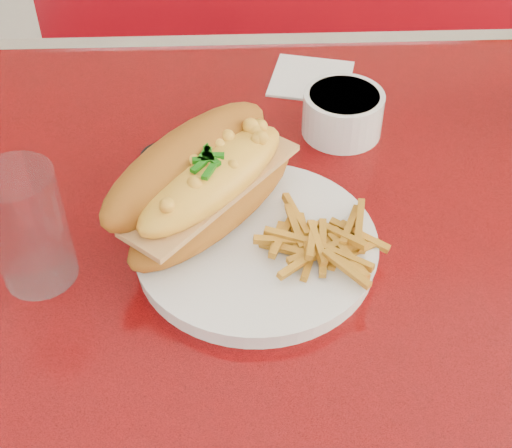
{
  "coord_description": "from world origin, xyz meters",
  "views": [
    {
      "loc": [
        -0.17,
        -0.52,
        1.29
      ],
      "look_at": [
        -0.15,
        -0.02,
        0.81
      ],
      "focal_mm": 50.0,
      "sensor_mm": 36.0,
      "label": 1
    }
  ],
  "objects_px": {
    "dinner_plate": "(256,246)",
    "fork": "(304,258)",
    "diner_table": "(381,328)",
    "water_tumbler": "(28,228)",
    "mac_hoagie": "(204,181)",
    "gravy_ramekin": "(343,112)",
    "sauce_cup_left": "(164,164)",
    "booth_bench_far": "(306,138)"
  },
  "relations": [
    {
      "from": "mac_hoagie",
      "to": "sauce_cup_left",
      "type": "relative_size",
      "value": 4.23
    },
    {
      "from": "gravy_ramekin",
      "to": "water_tumbler",
      "type": "distance_m",
      "value": 0.39
    },
    {
      "from": "gravy_ramekin",
      "to": "sauce_cup_left",
      "type": "height_order",
      "value": "gravy_ramekin"
    },
    {
      "from": "sauce_cup_left",
      "to": "booth_bench_far",
      "type": "bearing_deg",
      "value": 70.62
    },
    {
      "from": "diner_table",
      "to": "sauce_cup_left",
      "type": "bearing_deg",
      "value": 157.21
    },
    {
      "from": "dinner_plate",
      "to": "gravy_ramekin",
      "type": "height_order",
      "value": "gravy_ramekin"
    },
    {
      "from": "dinner_plate",
      "to": "gravy_ramekin",
      "type": "distance_m",
      "value": 0.23
    },
    {
      "from": "water_tumbler",
      "to": "mac_hoagie",
      "type": "bearing_deg",
      "value": 21.1
    },
    {
      "from": "diner_table",
      "to": "fork",
      "type": "height_order",
      "value": "fork"
    },
    {
      "from": "diner_table",
      "to": "water_tumbler",
      "type": "bearing_deg",
      "value": -172.97
    },
    {
      "from": "diner_table",
      "to": "fork",
      "type": "distance_m",
      "value": 0.21
    },
    {
      "from": "fork",
      "to": "sauce_cup_left",
      "type": "distance_m",
      "value": 0.21
    },
    {
      "from": "diner_table",
      "to": "water_tumbler",
      "type": "height_order",
      "value": "water_tumbler"
    },
    {
      "from": "fork",
      "to": "mac_hoagie",
      "type": "bearing_deg",
      "value": 65.05
    },
    {
      "from": "sauce_cup_left",
      "to": "water_tumbler",
      "type": "xyz_separation_m",
      "value": [
        -0.11,
        -0.15,
        0.05
      ]
    },
    {
      "from": "gravy_ramekin",
      "to": "water_tumbler",
      "type": "xyz_separation_m",
      "value": [
        -0.32,
        -0.22,
        0.03
      ]
    },
    {
      "from": "booth_bench_far",
      "to": "dinner_plate",
      "type": "bearing_deg",
      "value": -100.22
    },
    {
      "from": "booth_bench_far",
      "to": "water_tumbler",
      "type": "bearing_deg",
      "value": -112.9
    },
    {
      "from": "booth_bench_far",
      "to": "dinner_plate",
      "type": "height_order",
      "value": "booth_bench_far"
    },
    {
      "from": "fork",
      "to": "gravy_ramekin",
      "type": "bearing_deg",
      "value": -5.51
    },
    {
      "from": "diner_table",
      "to": "gravy_ramekin",
      "type": "xyz_separation_m",
      "value": [
        -0.04,
        0.18,
        0.19
      ]
    },
    {
      "from": "diner_table",
      "to": "booth_bench_far",
      "type": "bearing_deg",
      "value": 90.0
    },
    {
      "from": "fork",
      "to": "water_tumbler",
      "type": "bearing_deg",
      "value": 99.3
    },
    {
      "from": "booth_bench_far",
      "to": "mac_hoagie",
      "type": "height_order",
      "value": "booth_bench_far"
    },
    {
      "from": "booth_bench_far",
      "to": "sauce_cup_left",
      "type": "height_order",
      "value": "booth_bench_far"
    },
    {
      "from": "booth_bench_far",
      "to": "mac_hoagie",
      "type": "xyz_separation_m",
      "value": [
        -0.2,
        -0.79,
        0.54
      ]
    },
    {
      "from": "sauce_cup_left",
      "to": "diner_table",
      "type": "bearing_deg",
      "value": -22.79
    },
    {
      "from": "dinner_plate",
      "to": "booth_bench_far",
      "type": "bearing_deg",
      "value": 79.78
    },
    {
      "from": "sauce_cup_left",
      "to": "mac_hoagie",
      "type": "bearing_deg",
      "value": -61.14
    },
    {
      "from": "mac_hoagie",
      "to": "gravy_ramekin",
      "type": "xyz_separation_m",
      "value": [
        0.16,
        0.16,
        -0.03
      ]
    },
    {
      "from": "dinner_plate",
      "to": "mac_hoagie",
      "type": "bearing_deg",
      "value": 140.03
    },
    {
      "from": "dinner_plate",
      "to": "fork",
      "type": "bearing_deg",
      "value": -30.25
    },
    {
      "from": "mac_hoagie",
      "to": "water_tumbler",
      "type": "distance_m",
      "value": 0.17
    },
    {
      "from": "diner_table",
      "to": "fork",
      "type": "xyz_separation_m",
      "value": [
        -0.11,
        -0.05,
        0.18
      ]
    },
    {
      "from": "booth_bench_far",
      "to": "fork",
      "type": "bearing_deg",
      "value": -96.97
    },
    {
      "from": "water_tumbler",
      "to": "sauce_cup_left",
      "type": "bearing_deg",
      "value": 52.85
    },
    {
      "from": "booth_bench_far",
      "to": "dinner_plate",
      "type": "distance_m",
      "value": 0.98
    },
    {
      "from": "water_tumbler",
      "to": "diner_table",
      "type": "bearing_deg",
      "value": 7.03
    },
    {
      "from": "gravy_ramekin",
      "to": "water_tumbler",
      "type": "relative_size",
      "value": 0.83
    },
    {
      "from": "gravy_ramekin",
      "to": "booth_bench_far",
      "type": "bearing_deg",
      "value": 86.45
    },
    {
      "from": "diner_table",
      "to": "sauce_cup_left",
      "type": "height_order",
      "value": "sauce_cup_left"
    },
    {
      "from": "booth_bench_far",
      "to": "diner_table",
      "type": "bearing_deg",
      "value": -90.0
    }
  ]
}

